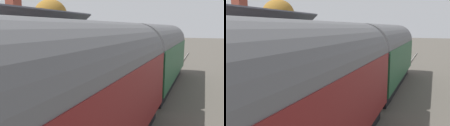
% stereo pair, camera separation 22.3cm
% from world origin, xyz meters
% --- Properties ---
extents(ground_plane, '(160.00, 160.00, 0.00)m').
position_xyz_m(ground_plane, '(0.00, 0.00, 0.00)').
color(ground_plane, '#4C473F').
extents(platform, '(32.00, 6.47, 0.85)m').
position_xyz_m(platform, '(0.00, 4.23, 0.43)').
color(platform, gray).
rests_on(platform, ground).
extents(platform_edge_coping, '(32.00, 0.36, 0.02)m').
position_xyz_m(platform_edge_coping, '(0.00, 1.18, 0.86)').
color(platform_edge_coping, beige).
rests_on(platform_edge_coping, platform).
extents(rail_near, '(52.00, 0.08, 0.14)m').
position_xyz_m(rail_near, '(0.00, -1.62, 0.07)').
color(rail_near, gray).
rests_on(rail_near, ground).
extents(rail_far, '(52.00, 0.08, 0.14)m').
position_xyz_m(rail_far, '(0.00, -0.18, 0.07)').
color(rail_far, gray).
rests_on(rail_far, ground).
extents(train, '(20.01, 2.73, 4.32)m').
position_xyz_m(train, '(-0.09, -0.90, 2.22)').
color(train, black).
rests_on(train, ground).
extents(station_building, '(7.94, 3.53, 5.35)m').
position_xyz_m(station_building, '(-0.82, 5.37, 2.38)').
color(station_building, white).
rests_on(station_building, platform).
extents(bench_platform_end, '(1.41, 0.45, 0.88)m').
position_xyz_m(bench_platform_end, '(5.11, 2.98, 1.33)').
color(bench_platform_end, '#26727F').
rests_on(bench_platform_end, platform).
extents(bench_mid_platform, '(1.41, 0.48, 0.88)m').
position_xyz_m(bench_mid_platform, '(8.30, 3.14, 1.33)').
color(bench_mid_platform, '#26727F').
rests_on(bench_mid_platform, platform).
extents(planter_by_door, '(0.56, 0.56, 0.90)m').
position_xyz_m(planter_by_door, '(-4.11, 2.82, 1.32)').
color(planter_by_door, '#9E5138').
rests_on(planter_by_door, platform).
extents(planter_bench_left, '(0.96, 0.32, 0.62)m').
position_xyz_m(planter_bench_left, '(10.33, 4.73, 1.15)').
color(planter_bench_left, teal).
rests_on(planter_bench_left, platform).
extents(planter_corner_building, '(0.97, 0.32, 0.55)m').
position_xyz_m(planter_corner_building, '(-2.96, 2.13, 1.11)').
color(planter_corner_building, black).
rests_on(planter_corner_building, platform).
extents(planter_edge_far, '(0.50, 0.50, 0.83)m').
position_xyz_m(planter_edge_far, '(4.74, 4.41, 1.29)').
color(planter_edge_far, gray).
rests_on(planter_edge_far, platform).
extents(planter_under_sign, '(0.56, 0.56, 0.82)m').
position_xyz_m(planter_under_sign, '(9.58, 5.06, 1.29)').
color(planter_under_sign, gray).
rests_on(planter_under_sign, platform).
extents(lamp_post_platform, '(0.32, 0.50, 3.56)m').
position_xyz_m(lamp_post_platform, '(6.56, 1.82, 3.35)').
color(lamp_post_platform, black).
rests_on(lamp_post_platform, platform).
extents(station_sign_board, '(0.96, 0.06, 1.57)m').
position_xyz_m(station_sign_board, '(2.45, 2.05, 2.04)').
color(station_sign_board, black).
rests_on(station_sign_board, platform).
extents(tree_far_left, '(3.09, 3.17, 6.82)m').
position_xyz_m(tree_far_left, '(7.06, 10.18, 5.27)').
color(tree_far_left, '#4C3828').
rests_on(tree_far_left, ground).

